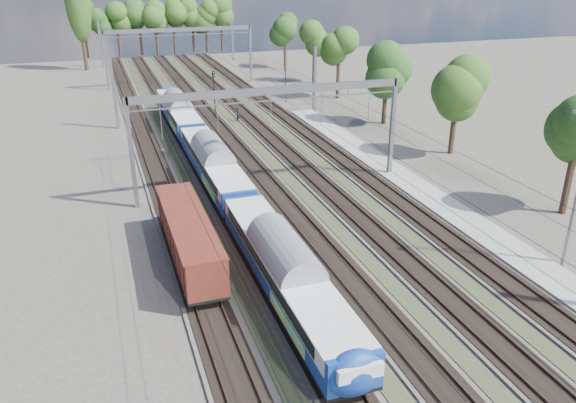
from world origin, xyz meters
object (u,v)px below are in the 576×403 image
object	(u,v)px
signal_near	(214,89)
signal_far	(285,80)
emu_train	(214,161)
worker	(238,115)
freight_boxcar	(189,237)

from	to	relation	value
signal_near	signal_far	world-z (taller)	signal_near
signal_near	signal_far	distance (m)	12.94
emu_train	worker	bearing A→B (deg)	70.28
freight_boxcar	emu_train	bearing A→B (deg)	71.14
emu_train	signal_far	bearing A→B (deg)	60.40
signal_far	freight_boxcar	bearing A→B (deg)	-93.53
emu_train	worker	world-z (taller)	emu_train
emu_train	freight_boxcar	xyz separation A→B (m)	(-4.50, -13.18, -0.45)
emu_train	freight_boxcar	world-z (taller)	emu_train
worker	signal_near	distance (m)	4.36
worker	signal_near	size ratio (longest dim) A/B	0.28
freight_boxcar	worker	world-z (taller)	freight_boxcar
freight_boxcar	worker	bearing A→B (deg)	70.61
freight_boxcar	signal_near	size ratio (longest dim) A/B	2.06
signal_near	emu_train	bearing A→B (deg)	-82.24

